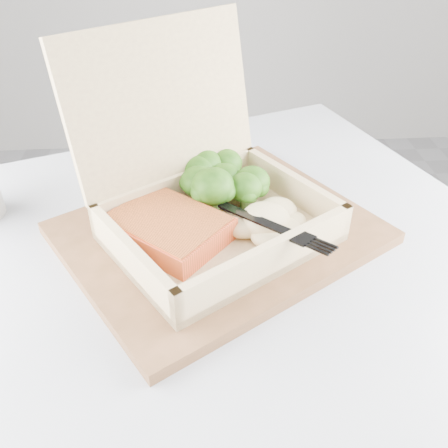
{
  "coord_description": "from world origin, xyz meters",
  "views": [
    {
      "loc": [
        0.32,
        -0.09,
        1.07
      ],
      "look_at": [
        0.35,
        0.35,
        0.74
      ],
      "focal_mm": 40.0,
      "sensor_mm": 36.0,
      "label": 1
    }
  ],
  "objects": [
    {
      "name": "takeout_container",
      "position": [
        0.33,
        0.4,
        0.77
      ],
      "size": [
        0.32,
        0.32,
        0.22
      ],
      "rotation": [
        0.0,
        0.0,
        0.58
      ],
      "color": "tan",
      "rests_on": "serving_tray"
    },
    {
      "name": "mashed_potatoes",
      "position": [
        0.4,
        0.36,
        0.74
      ],
      "size": [
        0.09,
        0.08,
        0.03
      ],
      "primitive_type": "ellipsoid",
      "color": "beige",
      "rests_on": "takeout_container"
    },
    {
      "name": "receipt",
      "position": [
        0.28,
        0.58,
        0.7
      ],
      "size": [
        0.09,
        0.15,
        0.0
      ],
      "primitive_type": "cube",
      "rotation": [
        0.0,
        0.0,
        0.09
      ],
      "color": "white",
      "rests_on": "cafe_table"
    },
    {
      "name": "cafe_table",
      "position": [
        0.35,
        0.33,
        0.52
      ],
      "size": [
        0.91,
        0.91,
        0.7
      ],
      "rotation": [
        0.0,
        0.0,
        0.35
      ],
      "color": "black",
      "rests_on": "floor"
    },
    {
      "name": "broccoli_pile",
      "position": [
        0.36,
        0.44,
        0.74
      ],
      "size": [
        0.12,
        0.12,
        0.04
      ],
      "primitive_type": null,
      "color": "#3F7D1B",
      "rests_on": "takeout_container"
    },
    {
      "name": "plastic_fork",
      "position": [
        0.38,
        0.36,
        0.75
      ],
      "size": [
        0.12,
        0.13,
        0.02
      ],
      "rotation": [
        0.0,
        0.0,
        3.85
      ],
      "color": "black",
      "rests_on": "mashed_potatoes"
    },
    {
      "name": "salmon_fillet",
      "position": [
        0.29,
        0.36,
        0.74
      ],
      "size": [
        0.16,
        0.15,
        0.03
      ],
      "primitive_type": "cube",
      "rotation": [
        0.0,
        0.0,
        0.86
      ],
      "color": "#E24C2C",
      "rests_on": "takeout_container"
    },
    {
      "name": "serving_tray",
      "position": [
        0.35,
        0.38,
        0.71
      ],
      "size": [
        0.44,
        0.42,
        0.01
      ],
      "primitive_type": "cube",
      "rotation": [
        0.0,
        0.0,
        0.56
      ],
      "color": "brown",
      "rests_on": "cafe_table"
    }
  ]
}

